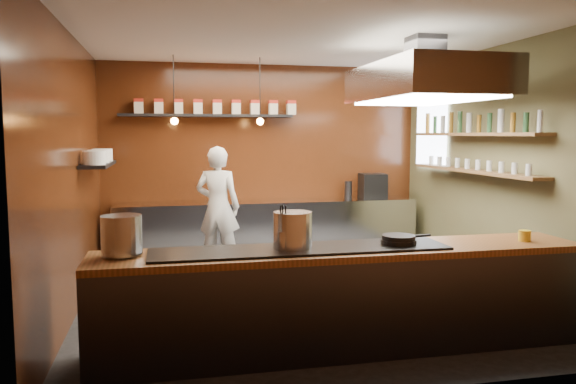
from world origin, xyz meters
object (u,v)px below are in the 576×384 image
object	(u,v)px
stockpot_large	(122,235)
stockpot_small	(293,230)
espresso_machine	(373,186)
chef	(218,207)
extractor_hood	(424,81)

from	to	relation	value
stockpot_large	stockpot_small	size ratio (longest dim) A/B	0.98
espresso_machine	chef	distance (m)	2.55
extractor_hood	stockpot_large	distance (m)	3.67
stockpot_large	stockpot_small	xyz separation A→B (m)	(1.43, -0.06, -0.00)
extractor_hood	stockpot_small	bearing A→B (deg)	-146.30
extractor_hood	stockpot_large	world-z (taller)	extractor_hood
stockpot_small	stockpot_large	bearing A→B (deg)	177.76
stockpot_small	chef	world-z (taller)	chef
stockpot_large	chef	size ratio (longest dim) A/B	0.19
espresso_machine	extractor_hood	bearing A→B (deg)	-95.26
stockpot_small	espresso_machine	size ratio (longest dim) A/B	0.86
chef	stockpot_large	bearing A→B (deg)	91.16
chef	stockpot_small	bearing A→B (deg)	114.86
extractor_hood	stockpot_large	xyz separation A→B (m)	(-3.20, -1.13, -1.40)
extractor_hood	stockpot_small	size ratio (longest dim) A/B	5.95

